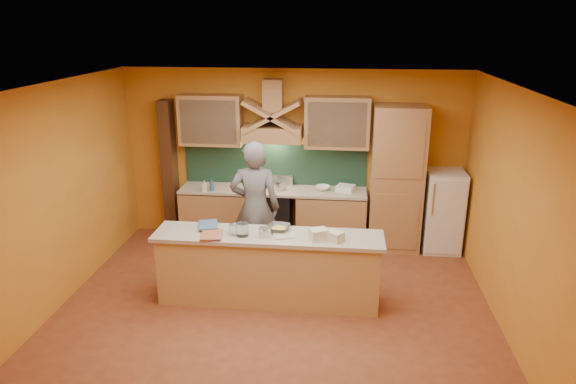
# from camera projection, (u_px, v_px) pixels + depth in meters

# --- Properties ---
(floor) EXTENTS (5.50, 5.00, 0.01)m
(floor) POSITION_uv_depth(u_px,v_px,m) (273.00, 313.00, 6.45)
(floor) COLOR brown
(floor) RESTS_ON ground
(ceiling) EXTENTS (5.50, 5.00, 0.01)m
(ceiling) POSITION_uv_depth(u_px,v_px,m) (271.00, 88.00, 5.57)
(ceiling) COLOR white
(ceiling) RESTS_ON wall_back
(wall_back) EXTENTS (5.50, 0.02, 2.80)m
(wall_back) POSITION_uv_depth(u_px,v_px,m) (293.00, 156.00, 8.37)
(wall_back) COLOR orange
(wall_back) RESTS_ON floor
(wall_front) EXTENTS (5.50, 0.02, 2.80)m
(wall_front) POSITION_uv_depth(u_px,v_px,m) (225.00, 330.00, 3.65)
(wall_front) COLOR orange
(wall_front) RESTS_ON floor
(wall_left) EXTENTS (0.02, 5.00, 2.80)m
(wall_left) POSITION_uv_depth(u_px,v_px,m) (51.00, 201.00, 6.29)
(wall_left) COLOR orange
(wall_left) RESTS_ON floor
(wall_right) EXTENTS (0.02, 5.00, 2.80)m
(wall_right) POSITION_uv_depth(u_px,v_px,m) (516.00, 218.00, 5.73)
(wall_right) COLOR orange
(wall_right) RESTS_ON floor
(base_cabinet_left) EXTENTS (1.10, 0.60, 0.86)m
(base_cabinet_left) POSITION_uv_depth(u_px,v_px,m) (216.00, 215.00, 8.52)
(base_cabinet_left) COLOR #B38151
(base_cabinet_left) RESTS_ON floor
(base_cabinet_right) EXTENTS (1.10, 0.60, 0.86)m
(base_cabinet_right) POSITION_uv_depth(u_px,v_px,m) (331.00, 220.00, 8.33)
(base_cabinet_right) COLOR #B38151
(base_cabinet_right) RESTS_ON floor
(counter_top) EXTENTS (3.00, 0.62, 0.04)m
(counter_top) POSITION_uv_depth(u_px,v_px,m) (273.00, 190.00, 8.28)
(counter_top) COLOR #B5AC99
(counter_top) RESTS_ON base_cabinet_left
(stove) EXTENTS (0.60, 0.58, 0.90)m
(stove) POSITION_uv_depth(u_px,v_px,m) (273.00, 216.00, 8.42)
(stove) COLOR black
(stove) RESTS_ON floor
(backsplash) EXTENTS (3.00, 0.03, 0.70)m
(backsplash) POSITION_uv_depth(u_px,v_px,m) (275.00, 165.00, 8.43)
(backsplash) COLOR #173427
(backsplash) RESTS_ON wall_back
(range_hood) EXTENTS (0.92, 0.50, 0.24)m
(range_hood) POSITION_uv_depth(u_px,v_px,m) (273.00, 133.00, 8.03)
(range_hood) COLOR #B38151
(range_hood) RESTS_ON wall_back
(hood_chimney) EXTENTS (0.30, 0.30, 0.50)m
(hood_chimney) POSITION_uv_depth(u_px,v_px,m) (273.00, 95.00, 7.94)
(hood_chimney) COLOR #B38151
(hood_chimney) RESTS_ON wall_back
(upper_cabinet_left) EXTENTS (1.00, 0.35, 0.80)m
(upper_cabinet_left) POSITION_uv_depth(u_px,v_px,m) (211.00, 120.00, 8.15)
(upper_cabinet_left) COLOR #B38151
(upper_cabinet_left) RESTS_ON wall_back
(upper_cabinet_right) EXTENTS (1.00, 0.35, 0.80)m
(upper_cabinet_right) POSITION_uv_depth(u_px,v_px,m) (337.00, 122.00, 7.94)
(upper_cabinet_right) COLOR #B38151
(upper_cabinet_right) RESTS_ON wall_back
(pantry_column) EXTENTS (0.80, 0.60, 2.30)m
(pantry_column) POSITION_uv_depth(u_px,v_px,m) (396.00, 179.00, 8.00)
(pantry_column) COLOR #B38151
(pantry_column) RESTS_ON floor
(fridge) EXTENTS (0.58, 0.60, 1.30)m
(fridge) POSITION_uv_depth(u_px,v_px,m) (443.00, 211.00, 8.08)
(fridge) COLOR white
(fridge) RESTS_ON floor
(trim_column_left) EXTENTS (0.20, 0.30, 2.30)m
(trim_column_left) POSITION_uv_depth(u_px,v_px,m) (170.00, 170.00, 8.52)
(trim_column_left) COLOR #472816
(trim_column_left) RESTS_ON floor
(island_body) EXTENTS (2.80, 0.55, 0.88)m
(island_body) POSITION_uv_depth(u_px,v_px,m) (269.00, 270.00, 6.61)
(island_body) COLOR tan
(island_body) RESTS_ON floor
(island_top) EXTENTS (2.90, 0.62, 0.05)m
(island_top) POSITION_uv_depth(u_px,v_px,m) (268.00, 236.00, 6.46)
(island_top) COLOR #B5AC99
(island_top) RESTS_ON island_body
(person) EXTENTS (0.73, 0.50, 1.94)m
(person) POSITION_uv_depth(u_px,v_px,m) (255.00, 208.00, 7.28)
(person) COLOR slate
(person) RESTS_ON floor
(pot_large) EXTENTS (0.22, 0.22, 0.17)m
(pot_large) POSITION_uv_depth(u_px,v_px,m) (258.00, 185.00, 8.27)
(pot_large) COLOR silver
(pot_large) RESTS_ON stove
(pot_small) EXTENTS (0.23, 0.23, 0.14)m
(pot_small) POSITION_uv_depth(u_px,v_px,m) (279.00, 186.00, 8.24)
(pot_small) COLOR silver
(pot_small) RESTS_ON stove
(soap_bottle_a) EXTENTS (0.09, 0.09, 0.17)m
(soap_bottle_a) POSITION_uv_depth(u_px,v_px,m) (204.00, 186.00, 8.14)
(soap_bottle_a) COLOR silver
(soap_bottle_a) RESTS_ON counter_top
(soap_bottle_b) EXTENTS (0.11, 0.11, 0.21)m
(soap_bottle_b) POSITION_uv_depth(u_px,v_px,m) (212.00, 184.00, 8.15)
(soap_bottle_b) COLOR #32658C
(soap_bottle_b) RESTS_ON counter_top
(bowl_back) EXTENTS (0.29, 0.29, 0.07)m
(bowl_back) POSITION_uv_depth(u_px,v_px,m) (323.00, 188.00, 8.21)
(bowl_back) COLOR white
(bowl_back) RESTS_ON counter_top
(dish_rack) EXTENTS (0.32, 0.29, 0.10)m
(dish_rack) POSITION_uv_depth(u_px,v_px,m) (346.00, 188.00, 8.16)
(dish_rack) COLOR white
(dish_rack) RESTS_ON counter_top
(book_lower) EXTENTS (0.31, 0.38, 0.03)m
(book_lower) POSITION_uv_depth(u_px,v_px,m) (201.00, 235.00, 6.38)
(book_lower) COLOR #A7573B
(book_lower) RESTS_ON island_top
(book_upper) EXTENTS (0.32, 0.38, 0.03)m
(book_upper) POSITION_uv_depth(u_px,v_px,m) (199.00, 225.00, 6.64)
(book_upper) COLOR #41618F
(book_upper) RESTS_ON island_top
(jar_large) EXTENTS (0.18, 0.18, 0.16)m
(jar_large) POSITION_uv_depth(u_px,v_px,m) (242.00, 229.00, 6.38)
(jar_large) COLOR silver
(jar_large) RESTS_ON island_top
(jar_small) EXTENTS (0.15, 0.15, 0.13)m
(jar_small) POSITION_uv_depth(u_px,v_px,m) (234.00, 229.00, 6.42)
(jar_small) COLOR white
(jar_small) RESTS_ON island_top
(kitchen_scale) EXTENTS (0.16, 0.16, 0.11)m
(kitchen_scale) POSITION_uv_depth(u_px,v_px,m) (265.00, 233.00, 6.36)
(kitchen_scale) COLOR silver
(kitchen_scale) RESTS_ON island_top
(mixing_bowl) EXTENTS (0.34, 0.34, 0.07)m
(mixing_bowl) POSITION_uv_depth(u_px,v_px,m) (279.00, 228.00, 6.55)
(mixing_bowl) COLOR silver
(mixing_bowl) RESTS_ON island_top
(cloth) EXTENTS (0.31, 0.27, 0.02)m
(cloth) POSITION_uv_depth(u_px,v_px,m) (285.00, 236.00, 6.38)
(cloth) COLOR beige
(cloth) RESTS_ON island_top
(grocery_bag_a) EXTENTS (0.26, 0.24, 0.14)m
(grocery_bag_a) POSITION_uv_depth(u_px,v_px,m) (319.00, 234.00, 6.27)
(grocery_bag_a) COLOR beige
(grocery_bag_a) RESTS_ON island_top
(grocery_bag_b) EXTENTS (0.25, 0.24, 0.12)m
(grocery_bag_b) POSITION_uv_depth(u_px,v_px,m) (335.00, 236.00, 6.24)
(grocery_bag_b) COLOR beige
(grocery_bag_b) RESTS_ON island_top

